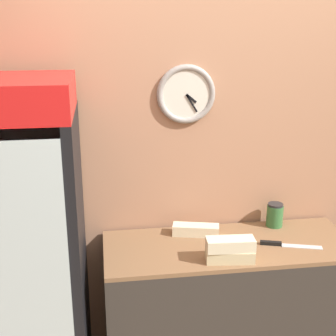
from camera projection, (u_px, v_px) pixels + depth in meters
name	position (u px, v px, depth m)	size (l,w,h in m)	color
wall_back	(218.00, 151.00, 2.95)	(5.20, 0.09, 2.70)	#AD7A5B
prep_counter	(227.00, 307.00, 2.92)	(1.49, 0.57, 0.87)	#332D28
beverage_cooler	(24.00, 236.00, 2.55)	(0.63, 0.71, 1.89)	black
sandwich_stack_bottom	(230.00, 255.00, 2.58)	(0.27, 0.13, 0.07)	beige
sandwich_stack_middle	(230.00, 244.00, 2.56)	(0.27, 0.12, 0.07)	beige
sandwich_flat_left	(196.00, 230.00, 2.89)	(0.30, 0.16, 0.07)	beige
chefs_knife	(282.00, 244.00, 2.76)	(0.35, 0.14, 0.02)	silver
condiment_jar	(275.00, 215.00, 3.00)	(0.11, 0.11, 0.15)	#336B38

